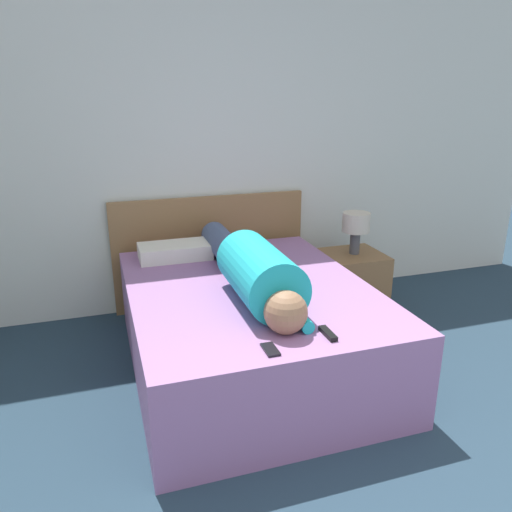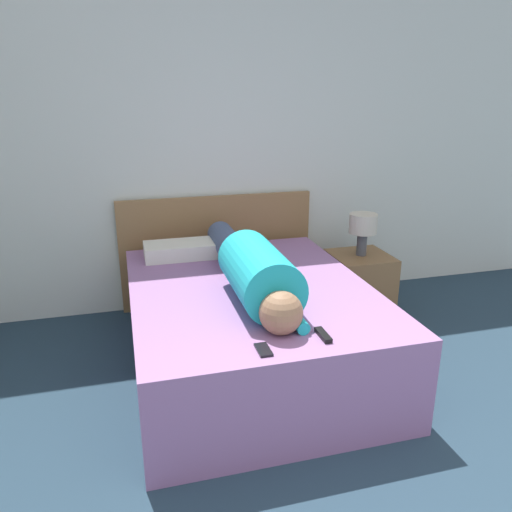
{
  "view_description": "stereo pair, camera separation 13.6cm",
  "coord_description": "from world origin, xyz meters",
  "px_view_note": "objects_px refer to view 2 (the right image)",
  "views": [
    {
      "loc": [
        -1.12,
        -0.35,
        1.77
      ],
      "look_at": [
        -0.25,
        2.35,
        0.83
      ],
      "focal_mm": 35.0,
      "sensor_mm": 36.0,
      "label": 1
    },
    {
      "loc": [
        -0.99,
        -0.39,
        1.77
      ],
      "look_at": [
        -0.25,
        2.35,
        0.83
      ],
      "focal_mm": 35.0,
      "sensor_mm": 36.0,
      "label": 2
    }
  ],
  "objects_px": {
    "bed": "(250,326)",
    "tv_remote": "(323,335)",
    "pillow_near_headboard": "(180,250)",
    "cell_phone": "(263,350)",
    "person_lying": "(253,270)",
    "table_lamp": "(363,226)",
    "nightstand": "(359,284)"
  },
  "relations": [
    {
      "from": "table_lamp",
      "to": "nightstand",
      "type": "bearing_deg",
      "value": 0.0
    },
    {
      "from": "bed",
      "to": "pillow_near_headboard",
      "type": "relative_size",
      "value": 3.66
    },
    {
      "from": "bed",
      "to": "pillow_near_headboard",
      "type": "height_order",
      "value": "pillow_near_headboard"
    },
    {
      "from": "nightstand",
      "to": "person_lying",
      "type": "xyz_separation_m",
      "value": [
        -1.08,
        -0.68,
        0.47
      ]
    },
    {
      "from": "table_lamp",
      "to": "pillow_near_headboard",
      "type": "height_order",
      "value": "table_lamp"
    },
    {
      "from": "bed",
      "to": "pillow_near_headboard",
      "type": "xyz_separation_m",
      "value": [
        -0.36,
        0.71,
        0.34
      ]
    },
    {
      "from": "cell_phone",
      "to": "nightstand",
      "type": "bearing_deg",
      "value": 48.93
    },
    {
      "from": "tv_remote",
      "to": "cell_phone",
      "type": "xyz_separation_m",
      "value": [
        -0.33,
        -0.06,
        -0.01
      ]
    },
    {
      "from": "tv_remote",
      "to": "bed",
      "type": "bearing_deg",
      "value": 103.32
    },
    {
      "from": "person_lying",
      "to": "pillow_near_headboard",
      "type": "relative_size",
      "value": 3.23
    },
    {
      "from": "bed",
      "to": "table_lamp",
      "type": "bearing_deg",
      "value": 28.15
    },
    {
      "from": "nightstand",
      "to": "pillow_near_headboard",
      "type": "xyz_separation_m",
      "value": [
        -1.43,
        0.13,
        0.38
      ]
    },
    {
      "from": "nightstand",
      "to": "person_lying",
      "type": "relative_size",
      "value": 0.3
    },
    {
      "from": "bed",
      "to": "pillow_near_headboard",
      "type": "bearing_deg",
      "value": 116.96
    },
    {
      "from": "table_lamp",
      "to": "tv_remote",
      "type": "relative_size",
      "value": 2.26
    },
    {
      "from": "table_lamp",
      "to": "person_lying",
      "type": "bearing_deg",
      "value": -147.93
    },
    {
      "from": "table_lamp",
      "to": "person_lying",
      "type": "relative_size",
      "value": 0.2
    },
    {
      "from": "bed",
      "to": "cell_phone",
      "type": "bearing_deg",
      "value": -100.23
    },
    {
      "from": "nightstand",
      "to": "person_lying",
      "type": "height_order",
      "value": "person_lying"
    },
    {
      "from": "cell_phone",
      "to": "pillow_near_headboard",
      "type": "bearing_deg",
      "value": 97.79
    },
    {
      "from": "bed",
      "to": "tv_remote",
      "type": "distance_m",
      "value": 0.85
    },
    {
      "from": "nightstand",
      "to": "table_lamp",
      "type": "xyz_separation_m",
      "value": [
        -0.0,
        0.0,
        0.49
      ]
    },
    {
      "from": "bed",
      "to": "cell_phone",
      "type": "relative_size",
      "value": 14.85
    },
    {
      "from": "tv_remote",
      "to": "person_lying",
      "type": "bearing_deg",
      "value": 106.16
    },
    {
      "from": "person_lying",
      "to": "cell_phone",
      "type": "height_order",
      "value": "person_lying"
    },
    {
      "from": "nightstand",
      "to": "cell_phone",
      "type": "height_order",
      "value": "cell_phone"
    },
    {
      "from": "bed",
      "to": "table_lamp",
      "type": "xyz_separation_m",
      "value": [
        1.07,
        0.57,
        0.46
      ]
    },
    {
      "from": "person_lying",
      "to": "cell_phone",
      "type": "bearing_deg",
      "value": -100.87
    },
    {
      "from": "bed",
      "to": "nightstand",
      "type": "xyz_separation_m",
      "value": [
        1.07,
        0.57,
        -0.03
      ]
    },
    {
      "from": "bed",
      "to": "tv_remote",
      "type": "bearing_deg",
      "value": -76.68
    },
    {
      "from": "person_lying",
      "to": "tv_remote",
      "type": "xyz_separation_m",
      "value": [
        0.19,
        -0.67,
        -0.14
      ]
    },
    {
      "from": "bed",
      "to": "cell_phone",
      "type": "distance_m",
      "value": 0.89
    }
  ]
}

